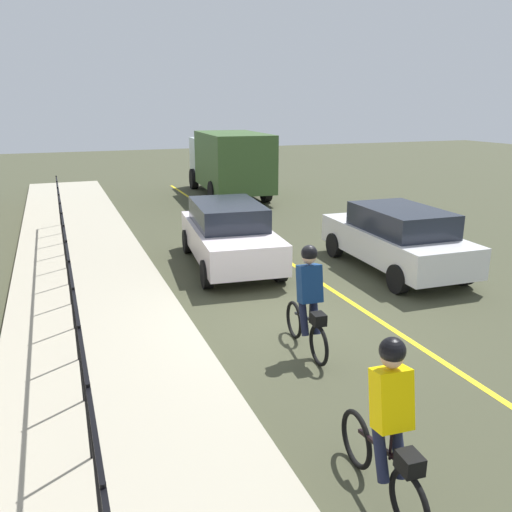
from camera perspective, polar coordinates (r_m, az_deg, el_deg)
ground_plane at (r=9.83m, az=4.21°, el=-7.57°), size 80.00×80.00×0.00m
lane_line_centre at (r=10.57m, az=12.14°, el=-6.15°), size 36.00×0.12×0.01m
sidewalk at (r=9.01m, az=-16.08°, el=-9.99°), size 40.00×3.20×0.15m
iron_fence at (r=9.50m, az=-19.61°, el=-1.19°), size 17.67×0.04×1.60m
cyclist_lead at (r=8.52m, az=5.71°, el=-4.82°), size 1.71×0.38×1.83m
cyclist_follow at (r=5.60m, az=14.14°, el=-17.22°), size 1.71×0.38×1.83m
patrol_sedan at (r=13.22m, az=14.95°, el=1.94°), size 4.47×2.06×1.58m
parked_sedan_rear at (r=13.20m, az=-2.95°, el=2.45°), size 4.56×2.28×1.58m
box_truck_background at (r=23.39m, az=-2.97°, el=10.26°), size 6.86×2.92×2.78m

